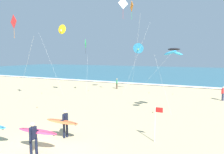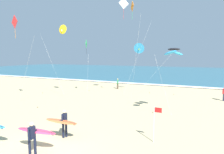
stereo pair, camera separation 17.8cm
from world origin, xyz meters
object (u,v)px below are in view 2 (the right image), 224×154
object	(u,v)px
kite_diamond_ivory_near	(125,7)
bystander_green_top	(118,84)
kite_diamond_amber_far	(133,10)
surfer_trailing	(34,134)
kite_diamond_scarlet_mid	(15,24)
kite_delta_golden_close	(62,30)
lifeguard_flag	(155,121)
kite_diamond_emerald_high	(86,46)
surfer_third	(63,122)
bystander_red_top	(224,94)
kite_delta_cobalt_distant	(139,48)
kite_arc_charcoal_low	(174,52)

from	to	relation	value
kite_diamond_ivory_near	bystander_green_top	size ratio (longest dim) A/B	7.44
kite_diamond_amber_far	kite_diamond_ivory_near	bearing A→B (deg)	137.89
surfer_trailing	kite_diamond_scarlet_mid	size ratio (longest dim) A/B	0.24
surfer_trailing	kite_diamond_amber_far	xyz separation A→B (m)	(0.69, 13.65, 8.92)
kite_delta_golden_close	lifeguard_flag	distance (m)	16.59
surfer_trailing	bystander_green_top	bearing A→B (deg)	99.70
kite_diamond_emerald_high	lifeguard_flag	world-z (taller)	kite_diamond_emerald_high
kite_diamond_emerald_high	bystander_green_top	size ratio (longest dim) A/B	4.44
surfer_third	kite_diamond_ivory_near	world-z (taller)	kite_diamond_ivory_near
surfer_third	bystander_red_top	world-z (taller)	surfer_third
kite_delta_cobalt_distant	bystander_red_top	bearing A→B (deg)	-6.01
kite_delta_golden_close	surfer_third	bearing A→B (deg)	-51.97
kite_diamond_amber_far	kite_delta_cobalt_distant	bearing A→B (deg)	94.56
kite_delta_golden_close	bystander_red_top	bearing A→B (deg)	15.59
bystander_red_top	surfer_trailing	bearing A→B (deg)	-121.63
kite_arc_charcoal_low	kite_diamond_scarlet_mid	bearing A→B (deg)	-175.11
kite_diamond_amber_far	bystander_red_top	size ratio (longest dim) A/B	6.91
kite_diamond_ivory_near	bystander_red_top	bearing A→B (deg)	9.75
kite_arc_charcoal_low	lifeguard_flag	bearing A→B (deg)	-94.45
surfer_trailing	bystander_red_top	size ratio (longest dim) A/B	1.40
kite_delta_cobalt_distant	kite_delta_golden_close	bearing A→B (deg)	-142.49
bystander_green_top	lifeguard_flag	size ratio (longest dim) A/B	0.76
kite_diamond_emerald_high	kite_delta_cobalt_distant	bearing A→B (deg)	33.87
lifeguard_flag	kite_delta_golden_close	bearing A→B (deg)	147.62
surfer_third	lifeguard_flag	xyz separation A→B (m)	(5.08, 1.74, 0.22)
surfer_trailing	kite_diamond_ivory_near	xyz separation A→B (m)	(-0.69, 14.91, 9.72)
bystander_green_top	lifeguard_flag	world-z (taller)	lifeguard_flag
kite_delta_cobalt_distant	kite_diamond_ivory_near	bearing A→B (deg)	-109.65
kite_diamond_scarlet_mid	kite_delta_cobalt_distant	distance (m)	14.93
surfer_third	kite_diamond_amber_far	world-z (taller)	kite_diamond_amber_far
surfer_third	kite_delta_golden_close	xyz separation A→B (m)	(-7.69, 9.83, 7.06)
surfer_third	surfer_trailing	bearing A→B (deg)	-95.46
surfer_trailing	bystander_green_top	size ratio (longest dim) A/B	1.40
surfer_third	kite_diamond_scarlet_mid	bearing A→B (deg)	152.02
kite_diamond_amber_far	bystander_green_top	size ratio (longest dim) A/B	6.91
kite_diamond_scarlet_mid	kite_delta_golden_close	size ratio (longest dim) A/B	1.06
kite_diamond_scarlet_mid	kite_delta_cobalt_distant	xyz separation A→B (m)	(10.48, 10.38, -2.29)
kite_arc_charcoal_low	kite_delta_golden_close	xyz separation A→B (m)	(-13.16, 3.00, 2.85)
surfer_trailing	kite_diamond_amber_far	size ratio (longest dim) A/B	0.20
surfer_trailing	surfer_third	bearing A→B (deg)	84.54
kite_delta_golden_close	bystander_green_top	bearing A→B (deg)	60.14
kite_diamond_ivory_near	lifeguard_flag	bearing A→B (deg)	-61.92
kite_diamond_ivory_near	kite_delta_golden_close	size ratio (longest dim) A/B	1.36
kite_diamond_ivory_near	kite_arc_charcoal_low	size ratio (longest dim) A/B	2.13
bystander_green_top	kite_diamond_scarlet_mid	bearing A→B (deg)	-120.33
kite_diamond_amber_far	kite_arc_charcoal_low	xyz separation A→B (m)	(4.97, -4.83, -4.71)
kite_diamond_ivory_near	kite_diamond_emerald_high	xyz separation A→B (m)	(-4.78, -0.97, -4.51)
kite_diamond_amber_far	kite_arc_charcoal_low	distance (m)	8.38
kite_diamond_emerald_high	kite_arc_charcoal_low	world-z (taller)	kite_diamond_emerald_high
lifeguard_flag	kite_diamond_emerald_high	bearing A→B (deg)	136.46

